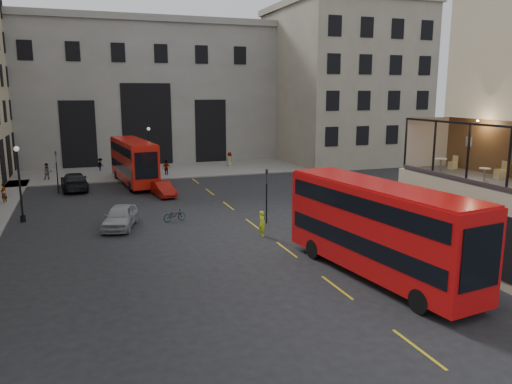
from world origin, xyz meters
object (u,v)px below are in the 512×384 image
object	(u,v)px
cafe_chair_c	(500,173)
cafe_table_mid	(485,173)
street_lamp_a	(20,188)
bicycle	(175,215)
cafe_table_far	(441,163)
cyclist	(262,223)
pedestrian_d	(230,160)
traffic_light_far	(57,167)
car_c	(74,181)
bus_far	(134,160)
pedestrian_a	(47,172)
car_b	(163,189)
pedestrian_c	(166,168)
bus_near	(378,226)
cafe_chair_b	(503,175)
traffic_light_near	(267,189)
pedestrian_e	(4,194)
cafe_chair_d	(453,165)
car_a	(120,217)
street_lamp_b	(150,155)
pedestrian_b	(100,165)

from	to	relation	value
cafe_chair_c	cafe_table_mid	bearing A→B (deg)	-163.68
cafe_table_mid	street_lamp_a	bearing A→B (deg)	141.40
bicycle	cafe_table_far	world-z (taller)	cafe_table_far
cyclist	pedestrian_d	distance (m)	29.85
traffic_light_far	car_c	xyz separation A→B (m)	(1.38, 1.09, -1.61)
bus_far	pedestrian_a	size ratio (longest dim) A/B	6.05
cafe_table_mid	car_b	bearing A→B (deg)	117.14
car_b	bicycle	world-z (taller)	car_b
pedestrian_c	cafe_table_far	bearing A→B (deg)	81.27
bus_near	car_c	size ratio (longest dim) A/B	2.12
pedestrian_d	cafe_chair_c	bearing A→B (deg)	147.66
pedestrian_c	cafe_chair_b	xyz separation A→B (m)	(11.57, -34.28, 3.98)
traffic_light_near	bicycle	size ratio (longest dim) A/B	2.36
pedestrian_a	pedestrian_e	bearing A→B (deg)	-111.63
bus_near	car_c	distance (m)	31.83
cafe_chair_d	bicycle	bearing A→B (deg)	142.25
traffic_light_near	cyclist	world-z (taller)	traffic_light_near
cafe_chair_c	street_lamp_a	bearing A→B (deg)	143.71
car_a	traffic_light_near	bearing A→B (deg)	4.02
cafe_chair_b	cafe_chair_d	size ratio (longest dim) A/B	1.00
cafe_table_mid	cafe_chair_d	xyz separation A→B (m)	(1.47, 3.94, -0.22)
street_lamp_a	car_c	distance (m)	11.70
street_lamp_a	pedestrian_a	distance (m)	17.18
traffic_light_near	cafe_table_mid	xyz separation A→B (m)	(6.88, -12.26, 2.63)
pedestrian_a	car_c	bearing A→B (deg)	-73.15
pedestrian_c	cafe_chair_d	size ratio (longest dim) A/B	2.21
street_lamp_a	cafe_chair_d	bearing A→B (deg)	-30.48
street_lamp_b	pedestrian_b	size ratio (longest dim) A/B	3.46
traffic_light_far	cafe_table_far	world-z (taller)	cafe_table_far
car_c	street_lamp_a	bearing A→B (deg)	69.59
street_lamp_b	cafe_chair_c	distance (m)	36.45
pedestrian_d	cafe_table_far	size ratio (longest dim) A/B	2.29
cafe_chair_b	street_lamp_b	bearing A→B (deg)	111.38
bicycle	cafe_chair_d	xyz separation A→B (m)	(14.26, -11.04, 4.41)
cafe_chair_b	cafe_chair_d	world-z (taller)	cafe_chair_d
bicycle	bus_far	bearing A→B (deg)	-6.65
car_a	cafe_chair_b	bearing A→B (deg)	-21.72
traffic_light_far	cafe_chair_c	size ratio (longest dim) A/B	4.18
street_lamp_a	car_c	world-z (taller)	street_lamp_a
street_lamp_a	cafe_chair_c	size ratio (longest dim) A/B	5.86
street_lamp_a	pedestrian_c	bearing A→B (deg)	51.88
bicycle	car_c	bearing A→B (deg)	14.19
car_b	cafe_table_far	xyz separation A→B (m)	(12.13, -20.69, 4.47)
street_lamp_b	bus_near	distance (m)	34.01
pedestrian_e	pedestrian_a	bearing A→B (deg)	-170.41
bus_far	pedestrian_a	distance (m)	9.61
bus_far	pedestrian_b	xyz separation A→B (m)	(-2.81, 9.44, -1.68)
bus_far	car_a	distance (m)	16.44
pedestrian_c	bus_near	bearing A→B (deg)	71.55
cafe_table_far	cafe_chair_d	size ratio (longest dim) A/B	1.01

